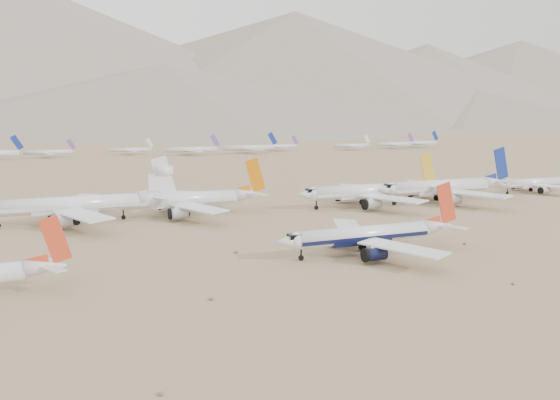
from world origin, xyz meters
name	(u,v)px	position (x,y,z in m)	size (l,w,h in m)	color
ground	(383,255)	(0.00, 0.00, 0.00)	(7000.00, 7000.00, 0.00)	olive
main_airliner	(371,235)	(-1.55, 2.90, 4.32)	(44.52, 43.49, 15.71)	silver
row2_navy_widebody	(445,187)	(63.46, 58.35, 5.49)	(55.26, 54.04, 19.66)	silver
row2_gold_tail	(369,191)	(32.57, 60.26, 5.16)	(51.86, 50.72, 18.47)	silver
row2_orange_tail	(186,200)	(-30.50, 66.63, 4.96)	(49.58, 48.50, 17.69)	silver
row2_white_trijet	(80,204)	(-62.13, 66.48, 5.56)	(54.20, 52.97, 19.21)	silver
row2_blue_far	(537,183)	(115.15, 64.61, 3.89)	(39.35, 38.47, 13.98)	silver
distant_storage_row	(157,149)	(4.89, 338.65, 4.45)	(567.17, 60.46, 15.43)	silver
mountain_range	(104,62)	(70.18, 1648.01, 190.32)	(7354.00, 3024.00, 470.00)	slate
foothills	(322,100)	(526.68, 1100.00, 67.15)	(4637.50, 1395.00, 155.00)	slate
desert_scrub	(460,311)	(-8.49, -35.75, 0.29)	(261.14, 121.67, 0.67)	brown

